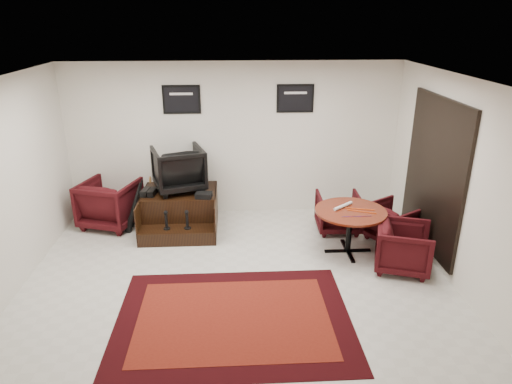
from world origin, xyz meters
TOP-DOWN VIEW (x-y plane):
  - ground at (0.00, 0.00)m, footprint 6.00×6.00m
  - room_shell at (0.41, 0.12)m, footprint 6.02×5.02m
  - area_rug at (-0.06, -0.87)m, footprint 2.90×2.18m
  - shine_podium at (-0.97, 1.84)m, footprint 1.28×1.32m
  - shine_chair at (-0.97, 1.97)m, footprint 1.02×0.98m
  - shoes_pair at (-1.47, 1.74)m, footprint 0.26×0.31m
  - polish_kit at (-0.53, 1.56)m, footprint 0.30×0.23m
  - umbrella_black at (-1.73, 1.67)m, footprint 0.35×0.13m
  - umbrella_hooked at (-1.73, 1.89)m, footprint 0.34×0.13m
  - armchair_side at (-2.21, 2.00)m, footprint 1.11×1.07m
  - meeting_table at (1.77, 0.77)m, footprint 1.10×1.10m
  - table_chair_back at (1.78, 1.57)m, footprint 0.74×0.70m
  - table_chair_window at (2.59, 1.11)m, footprint 0.93×0.94m
  - table_chair_corner at (2.44, 0.20)m, footprint 0.91×0.94m
  - paper_roll at (1.68, 0.88)m, footprint 0.36×0.30m
  - table_clutter at (1.89, 0.69)m, footprint 0.57×0.34m

SIDE VIEW (x-z plane):
  - ground at x=0.00m, z-range 0.00..0.00m
  - area_rug at x=-0.06m, z-range 0.00..0.01m
  - shine_podium at x=-0.97m, z-range -0.03..0.63m
  - table_chair_window at x=2.59m, z-range 0.00..0.72m
  - table_chair_back at x=1.78m, z-range 0.00..0.73m
  - table_chair_corner at x=2.44m, z-range 0.00..0.78m
  - umbrella_hooked at x=-1.73m, z-range 0.00..0.91m
  - armchair_side at x=-2.21m, z-range 0.00..0.92m
  - umbrella_black at x=-1.73m, z-range 0.00..0.94m
  - meeting_table at x=1.77m, z-range 0.27..0.99m
  - polish_kit at x=-0.53m, z-range 0.66..0.75m
  - shoes_pair at x=-1.47m, z-range 0.66..0.76m
  - table_clutter at x=1.89m, z-range 0.72..0.73m
  - paper_roll at x=1.68m, z-range 0.72..0.77m
  - shine_chair at x=-0.97m, z-range 0.66..1.50m
  - room_shell at x=0.41m, z-range 0.38..3.19m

